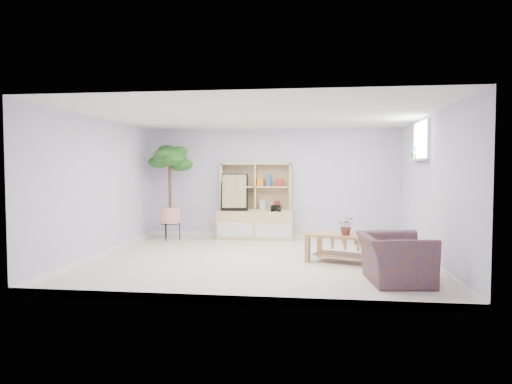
# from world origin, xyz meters

# --- Properties ---
(floor) EXTENTS (5.50, 5.00, 0.01)m
(floor) POSITION_xyz_m (0.00, 0.00, 0.00)
(floor) COLOR beige
(floor) RESTS_ON ground
(ceiling) EXTENTS (5.50, 5.00, 0.01)m
(ceiling) POSITION_xyz_m (0.00, 0.00, 2.40)
(ceiling) COLOR white
(ceiling) RESTS_ON walls
(walls) EXTENTS (5.51, 5.01, 2.40)m
(walls) POSITION_xyz_m (0.00, 0.00, 1.20)
(walls) COLOR #D9CCFC
(walls) RESTS_ON floor
(baseboard) EXTENTS (5.50, 5.00, 0.10)m
(baseboard) POSITION_xyz_m (0.00, 0.00, 0.05)
(baseboard) COLOR white
(baseboard) RESTS_ON floor
(window) EXTENTS (0.10, 0.98, 0.68)m
(window) POSITION_xyz_m (2.73, 0.60, 2.00)
(window) COLOR #CBDCFF
(window) RESTS_ON walls
(window_sill) EXTENTS (0.14, 1.00, 0.04)m
(window_sill) POSITION_xyz_m (2.67, 0.60, 1.68)
(window_sill) COLOR white
(window_sill) RESTS_ON walls
(storage_unit) EXTENTS (1.64, 0.55, 1.64)m
(storage_unit) POSITION_xyz_m (-0.35, 2.24, 0.82)
(storage_unit) COLOR tan
(storage_unit) RESTS_ON floor
(poster) EXTENTS (0.59, 0.19, 0.80)m
(poster) POSITION_xyz_m (-0.79, 2.19, 1.02)
(poster) COLOR yellow
(poster) RESTS_ON storage_unit
(toy_truck) EXTENTS (0.29, 0.20, 0.15)m
(toy_truck) POSITION_xyz_m (0.11, 2.13, 0.69)
(toy_truck) COLOR black
(toy_truck) RESTS_ON storage_unit
(coffee_table) EXTENTS (1.29, 1.00, 0.46)m
(coffee_table) POSITION_xyz_m (1.40, -0.03, 0.23)
(coffee_table) COLOR olive
(coffee_table) RESTS_ON floor
(table_plant) EXTENTS (0.31, 0.28, 0.29)m
(table_plant) POSITION_xyz_m (1.43, -0.13, 0.61)
(table_plant) COLOR #125010
(table_plant) RESTS_ON coffee_table
(floor_tree) EXTENTS (0.97, 0.97, 2.04)m
(floor_tree) POSITION_xyz_m (-2.12, 1.85, 1.02)
(floor_tree) COLOR #275321
(floor_tree) RESTS_ON floor
(armchair) EXTENTS (0.98, 1.09, 0.74)m
(armchair) POSITION_xyz_m (1.98, -1.26, 0.37)
(armchair) COLOR navy
(armchair) RESTS_ON floor
(sill_plant) EXTENTS (0.15, 0.13, 0.23)m
(sill_plant) POSITION_xyz_m (2.67, 0.89, 1.81)
(sill_plant) COLOR #275321
(sill_plant) RESTS_ON window_sill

